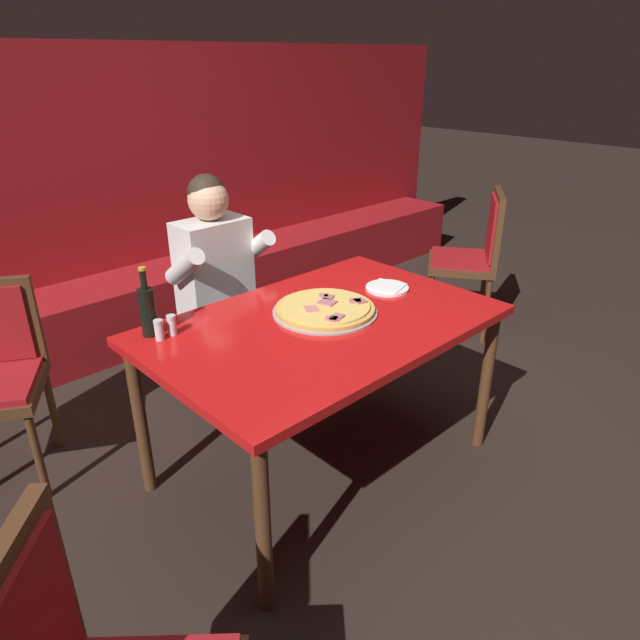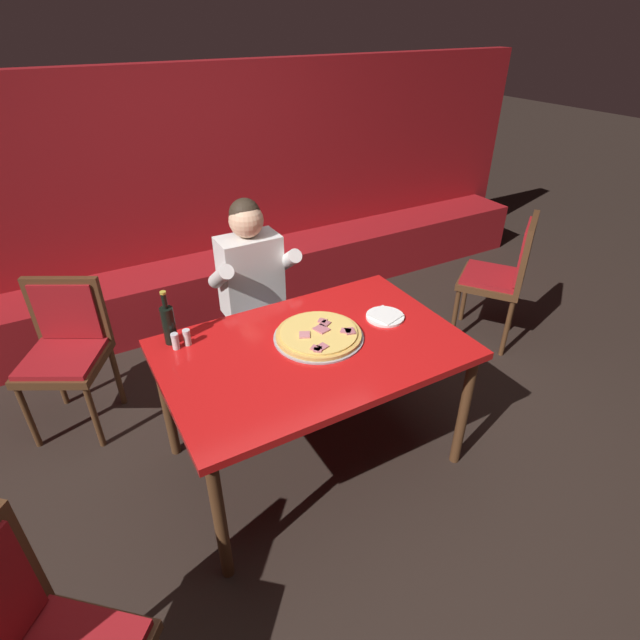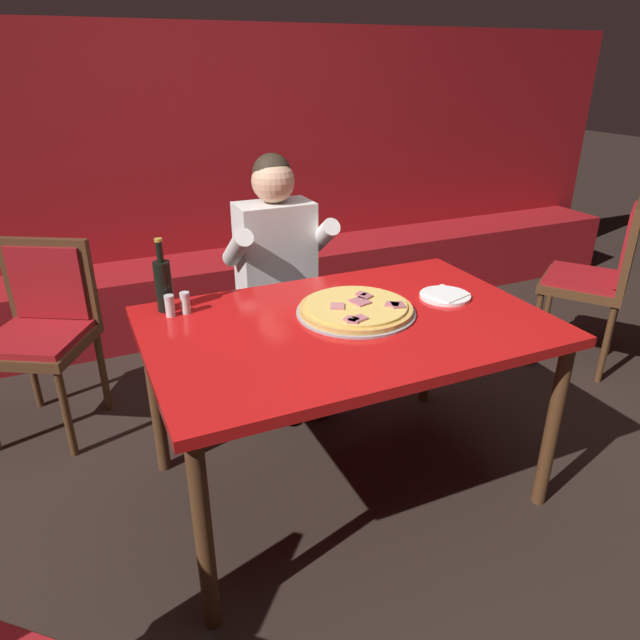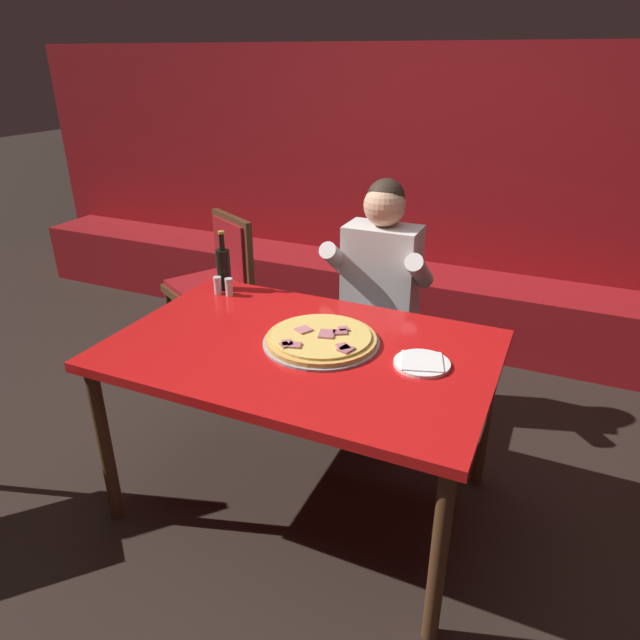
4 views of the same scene
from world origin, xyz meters
TOP-DOWN VIEW (x-y plane):
  - ground_plane at (0.00, 0.00)m, footprint 24.00×24.00m
  - booth_wall_panel at (0.00, 2.18)m, footprint 6.80×0.16m
  - booth_bench at (0.00, 1.86)m, footprint 6.46×0.48m
  - main_dining_table at (0.00, 0.00)m, footprint 1.50×0.98m
  - pizza at (0.06, 0.05)m, footprint 0.47×0.47m
  - plate_white_paper at (0.48, 0.04)m, footprint 0.21×0.21m
  - beer_bottle at (-0.61, 0.39)m, footprint 0.07×0.07m
  - shaker_black_pepper at (-0.60, 0.32)m, footprint 0.04×0.04m
  - shaker_red_pepper_flakes at (-0.54, 0.33)m, footprint 0.04×0.04m
  - diner_seated_blue_shirt at (0.03, 0.80)m, footprint 0.53×0.53m
  - dining_chair_by_booth at (-1.09, 1.02)m, footprint 0.60×0.60m
  - dining_chair_far_left at (1.81, 0.38)m, footprint 0.61×0.61m

SIDE VIEW (x-z plane):
  - ground_plane at x=0.00m, z-range 0.00..0.00m
  - booth_bench at x=0.00m, z-range 0.00..0.46m
  - dining_chair_by_booth at x=-1.09m, z-range 0.09..1.01m
  - dining_chair_far_left at x=1.81m, z-range 0.09..1.09m
  - main_dining_table at x=0.00m, z-range 0.32..1.09m
  - diner_seated_blue_shirt at x=0.03m, z-range 0.07..1.34m
  - plate_white_paper at x=0.48m, z-range 0.78..0.80m
  - pizza at x=0.06m, z-range 0.77..0.82m
  - shaker_black_pepper at x=-0.60m, z-range 0.77..0.86m
  - shaker_red_pepper_flakes at x=-0.54m, z-range 0.77..0.86m
  - beer_bottle at x=-0.61m, z-range 0.74..1.03m
  - booth_wall_panel at x=0.00m, z-range 0.00..1.90m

